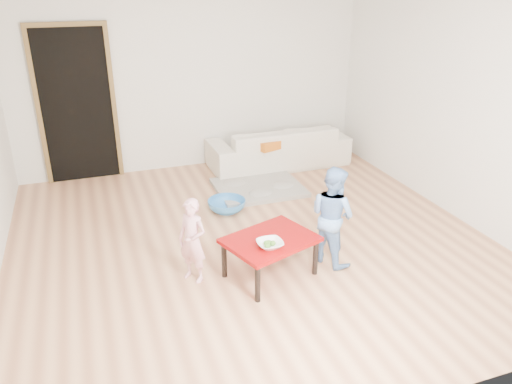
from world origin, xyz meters
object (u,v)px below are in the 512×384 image
bowl (270,244)px  child_blue (332,215)px  child_pink (192,241)px  basin (227,206)px  sofa (278,146)px  red_table (270,257)px

bowl → child_blue: size_ratio=0.23×
child_pink → basin: bearing=112.7°
child_pink → basin: size_ratio=1.79×
child_pink → child_blue: size_ratio=0.82×
child_blue → basin: (-0.66, 1.44, -0.43)m
bowl → basin: size_ratio=0.51×
sofa → basin: sofa is taller
sofa → bowl: 3.18m
red_table → sofa: bearing=66.7°
child_blue → basin: child_blue is taller
bowl → child_pink: size_ratio=0.29×
sofa → child_blue: 2.77m
bowl → child_pink: bearing=152.4°
child_blue → basin: bearing=3.4°
red_table → child_blue: bearing=4.8°
bowl → child_pink: (-0.64, 0.33, -0.02)m
red_table → basin: red_table is taller
red_table → child_blue: size_ratio=0.80×
basin → child_pink: bearing=-118.3°
bowl → basin: bearing=87.5°
bowl → child_blue: 0.76m
red_table → basin: bearing=89.6°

